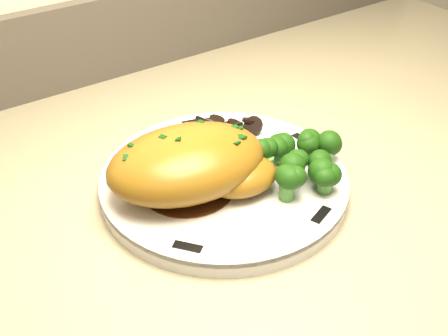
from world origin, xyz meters
TOP-DOWN VIEW (x-y plane):
  - plate at (0.43, 1.67)m, footprint 0.28×0.28m
  - rim_accent_0 at (0.46, 1.78)m, footprint 0.03×0.02m
  - rim_accent_1 at (0.33, 1.73)m, footprint 0.02×0.03m
  - rim_accent_2 at (0.34, 1.59)m, footprint 0.03×0.03m
  - rim_accent_3 at (0.47, 1.56)m, footprint 0.03×0.02m
  - rim_accent_4 at (0.54, 1.67)m, footprint 0.01×0.03m
  - gravy_pool at (0.38, 1.67)m, footprint 0.10×0.10m
  - chicken_breast at (0.39, 1.66)m, footprint 0.19×0.14m
  - mushroom_pile at (0.47, 1.73)m, footprint 0.10×0.07m
  - broccoli_florets at (0.49, 1.62)m, footprint 0.10×0.09m

SIDE VIEW (x-z plane):
  - plate at x=0.43m, z-range 0.89..0.91m
  - rim_accent_0 at x=0.46m, z-range 0.91..0.91m
  - rim_accent_1 at x=0.33m, z-range 0.91..0.91m
  - rim_accent_2 at x=0.34m, z-range 0.91..0.91m
  - rim_accent_3 at x=0.47m, z-range 0.91..0.91m
  - rim_accent_4 at x=0.54m, z-range 0.91..0.91m
  - gravy_pool at x=0.38m, z-range 0.91..0.91m
  - mushroom_pile at x=0.47m, z-range 0.90..0.92m
  - broccoli_florets at x=0.49m, z-range 0.91..0.95m
  - chicken_breast at x=0.39m, z-range 0.91..0.97m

